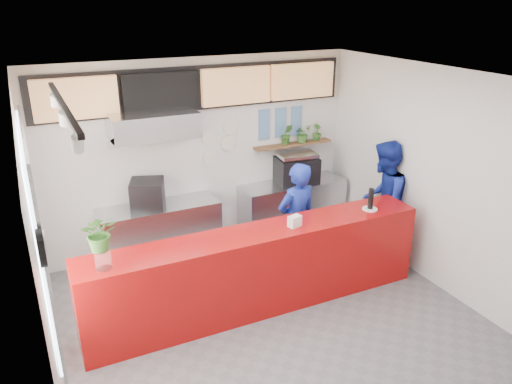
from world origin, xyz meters
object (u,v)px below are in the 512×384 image
object	(u,v)px
panini_oven	(147,194)
pepper_mill	(371,199)
staff_right	(383,200)
service_counter	(259,270)
staff_center	(296,221)
espresso_machine	(297,170)

from	to	relation	value
panini_oven	pepper_mill	distance (m)	3.20
staff_right	pepper_mill	world-z (taller)	staff_right
service_counter	staff_right	distance (m)	2.39
service_counter	staff_center	xyz separation A→B (m)	(0.82, 0.49, 0.31)
panini_oven	staff_center	bearing A→B (deg)	-16.82
staff_center	pepper_mill	bearing A→B (deg)	139.32
service_counter	pepper_mill	xyz separation A→B (m)	(1.66, -0.04, 0.71)
service_counter	pepper_mill	distance (m)	1.81
espresso_machine	staff_right	distance (m)	1.54
espresso_machine	pepper_mill	bearing A→B (deg)	-80.89
service_counter	staff_center	size ratio (longest dim) A/B	2.61
panini_oven	staff_right	size ratio (longest dim) A/B	0.25
service_counter	staff_right	world-z (taller)	staff_right
staff_center	pepper_mill	size ratio (longest dim) A/B	5.99
staff_center	staff_right	xyz separation A→B (m)	(1.49, -0.02, 0.06)
pepper_mill	staff_center	bearing A→B (deg)	147.34
espresso_machine	staff_right	bearing A→B (deg)	-54.50
panini_oven	espresso_machine	xyz separation A→B (m)	(2.52, 0.00, 0.00)
service_counter	espresso_machine	size ratio (longest dim) A/B	6.73
panini_oven	staff_center	size ratio (longest dim) A/B	0.27
espresso_machine	pepper_mill	size ratio (longest dim) A/B	2.32
panini_oven	staff_center	world-z (taller)	staff_center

